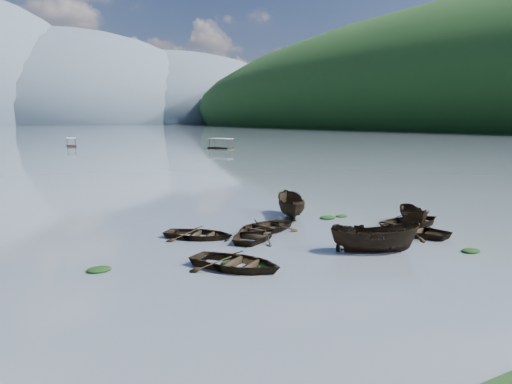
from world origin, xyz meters
TOP-DOWN VIEW (x-y plane):
  - ground_plane at (0.00, 0.00)m, footprint 2400.00×2400.00m
  - haze_mtn_c at (140.00, 900.00)m, footprint 520.00×520.00m
  - haze_mtn_d at (320.00, 900.00)m, footprint 520.00×520.00m
  - rowboat_0 at (-6.97, 2.04)m, footprint 5.38×5.83m
  - rowboat_1 at (-3.02, 6.82)m, footprint 5.35×5.13m
  - rowboat_2 at (1.02, 0.91)m, footprint 5.07×4.12m
  - rowboat_3 at (6.05, 2.86)m, footprint 4.50×5.41m
  - rowboat_4 at (8.19, 4.71)m, footprint 4.77×3.41m
  - rowboat_5 at (8.63, 5.04)m, footprint 3.18×4.08m
  - rowboat_6 at (-5.97, 8.72)m, footprint 5.21×5.24m
  - rowboat_7 at (-1.79, 8.16)m, footprint 5.66×4.84m
  - rowboat_8 at (2.72, 11.56)m, footprint 3.90×5.26m
  - weed_clump_0 at (-5.50, 1.50)m, footprint 1.03×0.84m
  - weed_clump_1 at (-6.82, 2.92)m, footprint 0.98×0.78m
  - weed_clump_2 at (5.60, -1.75)m, footprint 1.11×0.88m
  - weed_clump_3 at (5.98, 9.57)m, footprint 0.93×0.79m
  - weed_clump_4 at (5.36, 2.90)m, footprint 1.02×0.81m
  - weed_clump_5 at (-12.82, 5.03)m, footprint 1.19×0.96m
  - weed_clump_6 at (-4.70, 9.12)m, footprint 1.10×0.91m
  - weed_clump_7 at (4.65, 9.55)m, footprint 1.22×0.98m
  - pontoon_centre at (6.79, 120.44)m, footprint 3.35×6.18m
  - pontoon_right at (36.83, 91.97)m, footprint 5.12×6.89m

SIDE VIEW (x-z plane):
  - ground_plane at x=0.00m, z-range 0.00..0.00m
  - haze_mtn_c at x=140.00m, z-range -130.00..130.00m
  - haze_mtn_d at x=320.00m, z-range -110.00..110.00m
  - rowboat_0 at x=-6.97m, z-range -0.49..0.49m
  - rowboat_1 at x=-3.02m, z-range -0.45..0.45m
  - rowboat_2 at x=1.02m, z-range -0.93..0.93m
  - rowboat_3 at x=6.05m, z-range -0.48..0.48m
  - rowboat_4 at x=8.19m, z-range -0.49..0.49m
  - rowboat_5 at x=8.63m, z-range -0.75..0.75m
  - rowboat_6 at x=-5.97m, z-range -0.45..0.45m
  - rowboat_7 at x=-1.79m, z-range -0.50..0.50m
  - rowboat_8 at x=2.72m, z-range -0.96..0.96m
  - weed_clump_0 at x=-5.50m, z-range -0.11..0.11m
  - weed_clump_1 at x=-6.82m, z-range -0.11..0.11m
  - weed_clump_2 at x=5.60m, z-range -0.12..0.12m
  - weed_clump_3 at x=5.98m, z-range -0.10..0.10m
  - weed_clump_4 at x=5.36m, z-range -0.11..0.11m
  - weed_clump_5 at x=-12.82m, z-range -0.13..0.13m
  - weed_clump_6 at x=-4.70m, z-range -0.11..0.11m
  - weed_clump_7 at x=4.65m, z-range -0.13..0.13m
  - pontoon_centre at x=6.79m, z-range -1.12..1.12m
  - pontoon_right at x=36.83m, z-range -1.22..1.22m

